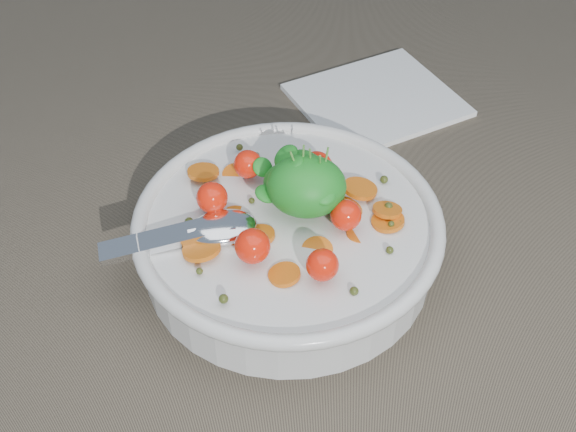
{
  "coord_description": "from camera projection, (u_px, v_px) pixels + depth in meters",
  "views": [
    {
      "loc": [
        -0.0,
        -0.43,
        0.48
      ],
      "look_at": [
        -0.03,
        0.0,
        0.05
      ],
      "focal_mm": 45.0,
      "sensor_mm": 36.0,
      "label": 1
    }
  ],
  "objects": [
    {
      "name": "ground",
      "position": [
        319.0,
        263.0,
        0.65
      ],
      "size": [
        6.0,
        6.0,
        0.0
      ],
      "primitive_type": "plane",
      "color": "#6E624F",
      "rests_on": "ground"
    },
    {
      "name": "napkin",
      "position": [
        376.0,
        100.0,
        0.82
      ],
      "size": [
        0.22,
        0.21,
        0.01
      ],
      "primitive_type": "cube",
      "rotation": [
        0.0,
        0.0,
        0.54
      ],
      "color": "white",
      "rests_on": "ground"
    },
    {
      "name": "bowl",
      "position": [
        288.0,
        234.0,
        0.63
      ],
      "size": [
        0.29,
        0.27,
        0.11
      ],
      "color": "silver",
      "rests_on": "ground"
    }
  ]
}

